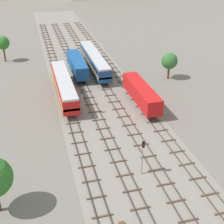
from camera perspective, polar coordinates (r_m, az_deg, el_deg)
name	(u,v)px	position (r m, az deg, el deg)	size (l,w,h in m)	color
ground_plane	(96,90)	(64.59, -2.98, 4.07)	(480.00, 480.00, 0.00)	slate
ballast_bed	(96,90)	(64.59, -2.98, 4.07)	(17.22, 176.00, 0.01)	gray
track_far_left	(63,91)	(64.54, -8.93, 3.86)	(2.40, 126.00, 0.29)	#47382D
track_left	(84,88)	(65.06, -5.07, 4.31)	(2.40, 126.00, 0.29)	#47382D
track_centre_left	(105,86)	(65.87, -1.29, 4.73)	(2.40, 126.00, 0.29)	#47382D
track_centre	(125,84)	(66.96, 2.38, 5.11)	(2.40, 126.00, 0.29)	#47382D
freight_boxcar_centre_nearest	(141,93)	(57.51, 5.33, 3.50)	(2.87, 14.00, 3.60)	red
diesel_railcar_far_left_near	(64,85)	(60.99, -8.77, 4.92)	(2.96, 20.50, 3.80)	red
freight_boxcar_left_mid	(77,64)	(72.00, -6.39, 8.62)	(2.87, 14.00, 3.60)	#194C8C
passenger_coach_centre_left_midfar	(94,60)	(74.31, -3.23, 9.51)	(2.96, 22.00, 3.80)	#194C8C
signal_post_near	(82,98)	(53.85, -5.43, 2.59)	(0.28, 0.47, 5.01)	gray
signal_post_mid	(143,153)	(39.68, 5.60, -7.48)	(0.28, 0.47, 5.20)	gray
lineside_tree_0	(169,61)	(69.89, 10.43, 9.11)	(3.54, 3.54, 5.86)	#4C331E
lineside_tree_1	(3,43)	(84.14, -19.32, 11.79)	(3.36, 3.36, 6.51)	#4C331E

